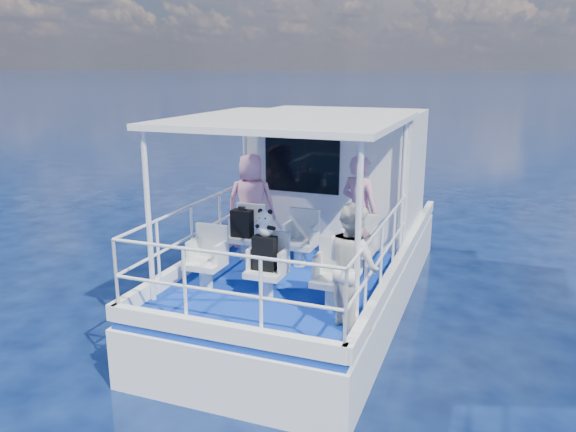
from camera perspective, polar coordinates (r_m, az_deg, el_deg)
The scene contains 20 objects.
ground at distance 8.81m, azimuth 0.69°, elevation -10.97°, with size 2000.00×2000.00×0.00m, color black.
hull at distance 9.67m, azimuth 2.74°, elevation -8.55°, with size 3.00×7.00×1.60m, color white.
deck at distance 9.37m, azimuth 2.80°, elevation -3.77°, with size 2.90×6.90×0.10m, color navy.
cabin at distance 10.29m, azimuth 5.12°, elevation 4.49°, with size 2.85×2.00×2.20m, color white.
canopy at distance 7.78m, azimuth 0.25°, elevation 9.71°, with size 3.00×3.20×0.08m, color white.
canopy_posts at distance 7.91m, azimuth 0.11°, elevation 1.43°, with size 2.77×2.97×2.20m.
railings at distance 7.78m, azimuth -0.73°, elevation -3.39°, with size 2.84×3.59×1.00m, color white, non-canonical shape.
seat_port_fwd at distance 8.90m, azimuth -4.31°, elevation -3.18°, with size 0.48×0.46×0.38m, color silver.
seat_center_fwd at distance 8.57m, azimuth 1.17°, elevation -3.84°, with size 0.48×0.46×0.38m, color silver.
seat_stbd_fwd at distance 8.33m, azimuth 7.03°, elevation -4.51°, with size 0.48×0.46×0.38m, color silver.
seat_port_aft at distance 7.81m, azimuth -8.34°, elevation -5.91°, with size 0.48×0.46×0.38m, color silver.
seat_center_aft at distance 7.43m, azimuth -2.21°, elevation -6.84°, with size 0.48×0.46×0.38m, color silver.
seat_stbd_aft at distance 7.15m, azimuth 4.51°, elevation -7.76°, with size 0.48×0.46×0.38m, color silver.
passenger_port_fwd at distance 9.14m, azimuth -3.76°, elevation 1.34°, with size 0.60×0.43×1.61m, color pink.
passenger_stbd_fwd at distance 8.48m, azimuth 7.24°, elevation 0.50°, with size 0.62×0.41×1.71m, color #CB839E.
passenger_stbd_aft at distance 6.51m, azimuth 6.56°, elevation -4.97°, with size 0.72×0.56×1.48m, color silver.
backpack_port at distance 8.75m, azimuth -4.69°, elevation -0.75°, with size 0.33×0.18×0.43m, color black.
backpack_center at distance 7.29m, azimuth -2.38°, elevation -3.79°, with size 0.30×0.17×0.45m, color black.
compact_camera at distance 8.68m, azimuth -4.74°, elevation 0.79°, with size 0.10×0.06×0.06m, color black.
panda at distance 7.20m, azimuth -2.32°, elevation -0.69°, with size 0.23×0.19×0.36m, color white, non-canonical shape.
Camera 1 is at (2.71, -7.46, 3.82)m, focal length 35.00 mm.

